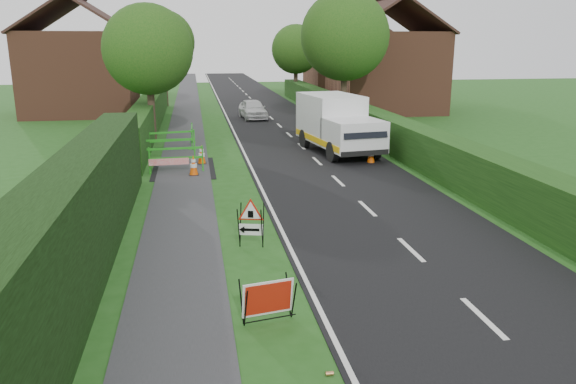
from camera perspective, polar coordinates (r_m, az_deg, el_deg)
ground at (r=12.29m, az=3.12°, el=-8.27°), size 120.00×120.00×0.00m
road_surface at (r=46.54m, az=-3.33°, el=9.01°), size 6.00×90.00×0.02m
footpath at (r=46.27m, az=-10.20°, el=8.77°), size 2.00×90.00×0.02m
hedge_west_near at (r=12.29m, az=-20.62°, el=-9.29°), size 1.10×18.00×2.50m
hedge_west_far at (r=33.46m, az=-13.77°, el=6.25°), size 1.00×24.00×1.80m
hedge_east at (r=28.89m, az=8.84°, el=5.17°), size 1.20×50.00×1.50m
house_west at (r=41.73m, az=-20.27°, el=11.43°), size 7.50×7.40×7.88m
house_east_a at (r=41.33m, az=9.79°, el=12.09°), size 7.50×7.40×7.88m
house_east_b at (r=55.00m, az=5.93°, el=12.90°), size 7.50×7.40×7.88m
tree_nw at (r=29.09m, az=-14.05°, el=13.85°), size 4.40×4.40×6.70m
tree_ne at (r=34.19m, az=5.80°, el=15.48°), size 5.20×5.20×7.79m
tree_fw at (r=45.06m, az=-12.60°, el=14.64°), size 4.80×4.80×7.24m
tree_fe at (r=49.82m, az=0.80°, el=14.29°), size 4.20×4.20×6.33m
red_rect_sign at (r=10.12m, az=-2.04°, el=-10.79°), size 1.01×0.72×0.79m
triangle_sign at (r=13.53m, az=-3.94°, el=-2.79°), size 0.87×0.87×1.04m
works_van at (r=25.38m, az=4.97°, el=7.02°), size 2.95×5.82×2.54m
traffic_cone_0 at (r=23.40m, az=8.44°, el=3.86°), size 0.38×0.38×0.79m
traffic_cone_1 at (r=26.33m, az=6.35°, el=5.17°), size 0.38×0.38×0.79m
traffic_cone_2 at (r=28.91m, az=6.08°, el=6.06°), size 0.38×0.38×0.79m
traffic_cone_3 at (r=21.29m, az=-9.58°, el=2.71°), size 0.38×0.38×0.79m
traffic_cone_4 at (r=23.27m, az=-8.77°, el=3.79°), size 0.38×0.38×0.79m
ped_barrier_0 at (r=21.93m, az=-11.29°, el=3.62°), size 2.08×0.46×1.00m
ped_barrier_1 at (r=23.91m, az=-11.89°, el=4.52°), size 2.07×0.45×1.00m
ped_barrier_2 at (r=25.90m, az=-11.70°, el=5.32°), size 2.09×0.69×1.00m
ped_barrier_3 at (r=27.28m, az=-9.73°, el=5.89°), size 0.37×2.06×1.00m
redwhite_plank at (r=21.90m, az=-11.94°, el=1.88°), size 1.50×0.10×0.25m
litter_can at (r=8.90m, az=4.24°, el=-18.11°), size 0.12×0.07×0.07m
hatchback_car at (r=36.92m, az=-3.59°, el=8.42°), size 1.77×3.78×1.25m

